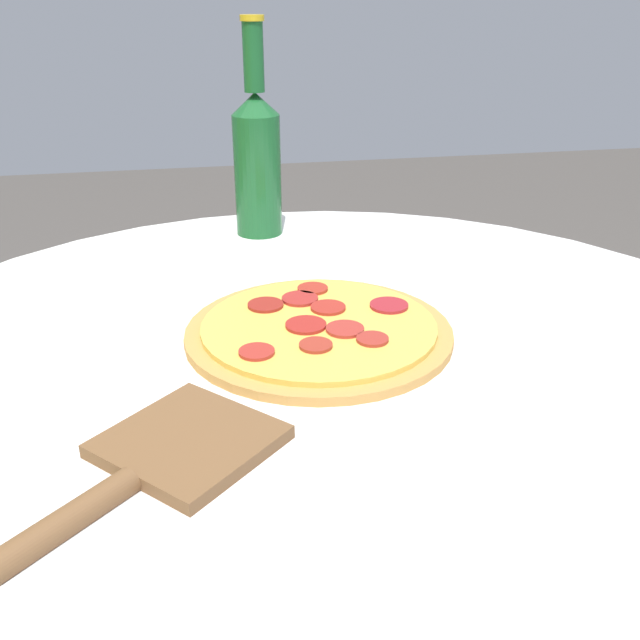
{
  "coord_description": "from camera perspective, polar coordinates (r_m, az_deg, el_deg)",
  "views": [
    {
      "loc": [
        -0.63,
        0.13,
        1.04
      ],
      "look_at": [
        0.05,
        -0.0,
        0.72
      ],
      "focal_mm": 40.0,
      "sensor_mm": 36.0,
      "label": 1
    }
  ],
  "objects": [
    {
      "name": "pizza_paddle",
      "position": [
        0.58,
        -12.4,
        -10.76
      ],
      "size": [
        0.22,
        0.22,
        0.02
      ],
      "rotation": [
        0.0,
        0.0,
        2.33
      ],
      "color": "brown",
      "rests_on": "table"
    },
    {
      "name": "pizza",
      "position": [
        0.77,
        -0.0,
        -0.8
      ],
      "size": [
        0.29,
        0.29,
        0.02
      ],
      "color": "#C68E47",
      "rests_on": "table"
    },
    {
      "name": "table",
      "position": [
        0.81,
        0.56,
        -12.45
      ],
      "size": [
        1.05,
        1.05,
        0.7
      ],
      "color": "white",
      "rests_on": "ground_plane"
    },
    {
      "name": "beer_bottle",
      "position": [
        1.08,
        -5.06,
        12.89
      ],
      "size": [
        0.07,
        0.07,
        0.31
      ],
      "color": "#195628",
      "rests_on": "table"
    }
  ]
}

